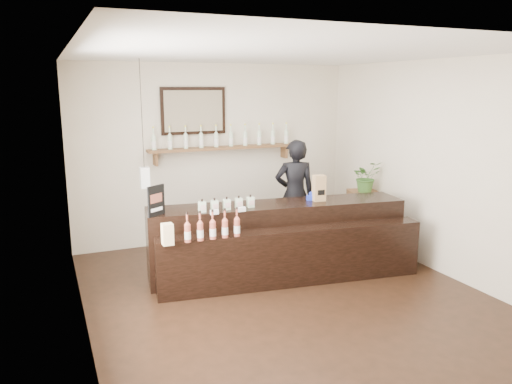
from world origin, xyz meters
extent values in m
plane|color=black|center=(0.00, 0.00, 0.00)|extent=(5.00, 5.00, 0.00)
plane|color=beige|center=(0.00, 2.50, 1.40)|extent=(4.50, 0.00, 4.50)
plane|color=beige|center=(0.00, -2.50, 1.40)|extent=(4.50, 0.00, 4.50)
plane|color=beige|center=(-2.25, 0.00, 1.40)|extent=(0.00, 5.00, 5.00)
plane|color=beige|center=(2.25, 0.00, 1.40)|extent=(0.00, 5.00, 5.00)
plane|color=white|center=(0.00, 0.00, 2.80)|extent=(5.00, 5.00, 0.00)
cube|color=brown|center=(0.10, 2.37, 1.50)|extent=(2.40, 0.25, 0.04)
cube|color=brown|center=(-0.98, 2.40, 1.38)|extent=(0.04, 0.20, 0.20)
cube|color=brown|center=(1.18, 2.40, 1.38)|extent=(0.04, 0.20, 0.20)
cube|color=black|center=(-0.35, 2.47, 2.08)|extent=(1.02, 0.04, 0.72)
cube|color=#4D4031|center=(-0.35, 2.44, 2.08)|extent=(0.92, 0.01, 0.62)
cube|color=white|center=(-1.30, 1.60, 1.25)|extent=(0.12, 0.12, 0.28)
cylinder|color=black|center=(-1.30, 1.60, 2.09)|extent=(0.01, 0.01, 1.41)
cylinder|color=silver|center=(-1.00, 2.37, 1.62)|extent=(0.07, 0.07, 0.20)
cone|color=silver|center=(-1.00, 2.37, 1.75)|extent=(0.07, 0.07, 0.05)
cylinder|color=silver|center=(-1.00, 2.37, 1.81)|extent=(0.02, 0.02, 0.07)
cylinder|color=gold|center=(-1.00, 2.37, 1.86)|extent=(0.03, 0.03, 0.02)
cylinder|color=white|center=(-1.00, 2.37, 1.60)|extent=(0.07, 0.07, 0.09)
cylinder|color=silver|center=(-0.76, 2.37, 1.62)|extent=(0.07, 0.07, 0.20)
cone|color=silver|center=(-0.76, 2.37, 1.75)|extent=(0.07, 0.07, 0.05)
cylinder|color=silver|center=(-0.76, 2.37, 1.81)|extent=(0.02, 0.02, 0.07)
cylinder|color=gold|center=(-0.76, 2.37, 1.86)|extent=(0.03, 0.03, 0.02)
cylinder|color=white|center=(-0.76, 2.37, 1.60)|extent=(0.07, 0.07, 0.09)
cylinder|color=silver|center=(-0.51, 2.37, 1.62)|extent=(0.07, 0.07, 0.20)
cone|color=silver|center=(-0.51, 2.37, 1.75)|extent=(0.07, 0.07, 0.05)
cylinder|color=silver|center=(-0.51, 2.37, 1.81)|extent=(0.02, 0.02, 0.07)
cylinder|color=gold|center=(-0.51, 2.37, 1.86)|extent=(0.03, 0.03, 0.02)
cylinder|color=white|center=(-0.51, 2.37, 1.60)|extent=(0.07, 0.07, 0.09)
cylinder|color=silver|center=(-0.27, 2.37, 1.62)|extent=(0.07, 0.07, 0.20)
cone|color=silver|center=(-0.27, 2.37, 1.75)|extent=(0.07, 0.07, 0.05)
cylinder|color=silver|center=(-0.27, 2.37, 1.81)|extent=(0.02, 0.02, 0.07)
cylinder|color=gold|center=(-0.27, 2.37, 1.86)|extent=(0.03, 0.03, 0.02)
cylinder|color=white|center=(-0.27, 2.37, 1.60)|extent=(0.07, 0.07, 0.09)
cylinder|color=silver|center=(-0.02, 2.37, 1.62)|extent=(0.07, 0.07, 0.20)
cone|color=silver|center=(-0.02, 2.37, 1.75)|extent=(0.07, 0.07, 0.05)
cylinder|color=silver|center=(-0.02, 2.37, 1.81)|extent=(0.02, 0.02, 0.07)
cylinder|color=gold|center=(-0.02, 2.37, 1.86)|extent=(0.03, 0.03, 0.02)
cylinder|color=white|center=(-0.02, 2.37, 1.60)|extent=(0.07, 0.07, 0.09)
cylinder|color=silver|center=(0.22, 2.37, 1.62)|extent=(0.07, 0.07, 0.20)
cone|color=silver|center=(0.22, 2.37, 1.75)|extent=(0.07, 0.07, 0.05)
cylinder|color=silver|center=(0.22, 2.37, 1.81)|extent=(0.02, 0.02, 0.07)
cylinder|color=gold|center=(0.22, 2.37, 1.86)|extent=(0.03, 0.03, 0.02)
cylinder|color=white|center=(0.22, 2.37, 1.60)|extent=(0.07, 0.07, 0.09)
cylinder|color=silver|center=(0.47, 2.37, 1.62)|extent=(0.07, 0.07, 0.20)
cone|color=silver|center=(0.47, 2.37, 1.75)|extent=(0.07, 0.07, 0.05)
cylinder|color=silver|center=(0.47, 2.37, 1.81)|extent=(0.02, 0.02, 0.07)
cylinder|color=gold|center=(0.47, 2.37, 1.86)|extent=(0.03, 0.03, 0.02)
cylinder|color=white|center=(0.47, 2.37, 1.60)|extent=(0.07, 0.07, 0.09)
cylinder|color=silver|center=(0.71, 2.37, 1.62)|extent=(0.07, 0.07, 0.20)
cone|color=silver|center=(0.71, 2.37, 1.75)|extent=(0.07, 0.07, 0.05)
cylinder|color=silver|center=(0.71, 2.37, 1.81)|extent=(0.02, 0.02, 0.07)
cylinder|color=gold|center=(0.71, 2.37, 1.86)|extent=(0.03, 0.03, 0.02)
cylinder|color=white|center=(0.71, 2.37, 1.60)|extent=(0.07, 0.07, 0.09)
cylinder|color=silver|center=(0.96, 2.37, 1.62)|extent=(0.07, 0.07, 0.20)
cone|color=silver|center=(0.96, 2.37, 1.75)|extent=(0.07, 0.07, 0.05)
cylinder|color=silver|center=(0.96, 2.37, 1.81)|extent=(0.02, 0.02, 0.07)
cylinder|color=gold|center=(0.96, 2.37, 1.86)|extent=(0.03, 0.03, 0.02)
cylinder|color=white|center=(0.96, 2.37, 1.60)|extent=(0.07, 0.07, 0.09)
cylinder|color=silver|center=(1.20, 2.37, 1.62)|extent=(0.07, 0.07, 0.20)
cone|color=silver|center=(1.20, 2.37, 1.75)|extent=(0.07, 0.07, 0.05)
cylinder|color=silver|center=(1.20, 2.37, 1.81)|extent=(0.02, 0.02, 0.07)
cylinder|color=gold|center=(1.20, 2.37, 1.86)|extent=(0.03, 0.03, 0.02)
cylinder|color=white|center=(1.20, 2.37, 1.60)|extent=(0.07, 0.07, 0.09)
cube|color=black|center=(0.25, 0.70, 0.47)|extent=(3.44, 1.04, 0.95)
cube|color=black|center=(0.25, 0.25, 0.36)|extent=(3.40, 0.74, 0.72)
cube|color=white|center=(-0.70, 0.48, 0.97)|extent=(0.10, 0.04, 0.05)
cube|color=white|center=(-0.35, 0.48, 0.97)|extent=(0.10, 0.04, 0.05)
cube|color=beige|center=(-1.33, 0.25, 0.78)|extent=(0.12, 0.12, 0.12)
cube|color=beige|center=(-1.33, 0.25, 0.90)|extent=(0.12, 0.12, 0.12)
cube|color=silver|center=(-0.80, 0.65, 1.01)|extent=(0.08, 0.08, 0.13)
cube|color=beige|center=(-0.80, 0.61, 1.01)|extent=(0.07, 0.00, 0.06)
cylinder|color=black|center=(-0.80, 0.65, 1.09)|extent=(0.02, 0.02, 0.03)
cube|color=silver|center=(-0.64, 0.65, 1.01)|extent=(0.08, 0.08, 0.13)
cube|color=beige|center=(-0.64, 0.61, 1.01)|extent=(0.07, 0.00, 0.06)
cylinder|color=black|center=(-0.64, 0.65, 1.09)|extent=(0.02, 0.02, 0.03)
cube|color=silver|center=(-0.48, 0.65, 1.01)|extent=(0.08, 0.08, 0.13)
cube|color=beige|center=(-0.48, 0.61, 1.01)|extent=(0.07, 0.00, 0.06)
cylinder|color=black|center=(-0.48, 0.65, 1.09)|extent=(0.02, 0.02, 0.03)
cube|color=silver|center=(-0.32, 0.65, 1.01)|extent=(0.08, 0.08, 0.13)
cube|color=beige|center=(-0.32, 0.61, 1.01)|extent=(0.07, 0.00, 0.06)
cylinder|color=black|center=(-0.32, 0.65, 1.09)|extent=(0.02, 0.02, 0.03)
cube|color=silver|center=(-0.16, 0.65, 1.01)|extent=(0.08, 0.08, 0.13)
cube|color=beige|center=(-0.16, 0.61, 1.01)|extent=(0.07, 0.00, 0.06)
cylinder|color=black|center=(-0.16, 0.65, 1.09)|extent=(0.02, 0.02, 0.03)
cylinder|color=#B2503C|center=(-1.10, 0.25, 0.82)|extent=(0.07, 0.07, 0.20)
cone|color=#B2503C|center=(-1.10, 0.25, 0.95)|extent=(0.07, 0.07, 0.05)
cylinder|color=#B2503C|center=(-1.10, 0.25, 1.01)|extent=(0.02, 0.02, 0.07)
cylinder|color=black|center=(-1.10, 0.25, 1.05)|extent=(0.03, 0.03, 0.02)
cylinder|color=white|center=(-1.10, 0.25, 0.80)|extent=(0.07, 0.07, 0.09)
cylinder|color=#B2503C|center=(-0.95, 0.25, 0.82)|extent=(0.07, 0.07, 0.20)
cone|color=#B2503C|center=(-0.95, 0.25, 0.95)|extent=(0.07, 0.07, 0.05)
cylinder|color=#B2503C|center=(-0.95, 0.25, 1.01)|extent=(0.02, 0.02, 0.07)
cylinder|color=black|center=(-0.95, 0.25, 1.05)|extent=(0.03, 0.03, 0.02)
cylinder|color=white|center=(-0.95, 0.25, 0.80)|extent=(0.07, 0.07, 0.09)
cylinder|color=#B2503C|center=(-0.80, 0.25, 0.82)|extent=(0.07, 0.07, 0.20)
cone|color=#B2503C|center=(-0.80, 0.25, 0.95)|extent=(0.07, 0.07, 0.05)
cylinder|color=#B2503C|center=(-0.80, 0.25, 1.01)|extent=(0.02, 0.02, 0.07)
cylinder|color=black|center=(-0.80, 0.25, 1.05)|extent=(0.03, 0.03, 0.02)
cylinder|color=white|center=(-0.80, 0.25, 0.80)|extent=(0.07, 0.07, 0.09)
cylinder|color=#B2503C|center=(-0.65, 0.25, 0.82)|extent=(0.07, 0.07, 0.20)
cone|color=#B2503C|center=(-0.65, 0.25, 0.95)|extent=(0.07, 0.07, 0.05)
cylinder|color=#B2503C|center=(-0.65, 0.25, 1.01)|extent=(0.02, 0.02, 0.07)
cylinder|color=black|center=(-0.65, 0.25, 1.05)|extent=(0.03, 0.03, 0.02)
cylinder|color=white|center=(-0.65, 0.25, 0.80)|extent=(0.07, 0.07, 0.09)
cylinder|color=#B2503C|center=(-0.50, 0.25, 0.82)|extent=(0.07, 0.07, 0.20)
cone|color=#B2503C|center=(-0.50, 0.25, 0.95)|extent=(0.07, 0.07, 0.05)
cylinder|color=#B2503C|center=(-0.50, 0.25, 1.01)|extent=(0.02, 0.02, 0.07)
cylinder|color=black|center=(-0.50, 0.25, 1.05)|extent=(0.03, 0.03, 0.02)
cylinder|color=white|center=(-0.50, 0.25, 0.80)|extent=(0.07, 0.07, 0.09)
cube|color=black|center=(-1.35, 0.69, 1.13)|extent=(0.23, 0.16, 0.37)
cube|color=brown|center=(-1.35, 0.68, 1.16)|extent=(0.16, 0.11, 0.10)
cube|color=white|center=(-1.35, 0.68, 1.03)|extent=(0.16, 0.11, 0.04)
cube|color=#A3834E|center=(0.82, 0.62, 1.12)|extent=(0.17, 0.14, 0.35)
cube|color=black|center=(0.82, 0.56, 1.07)|extent=(0.10, 0.01, 0.07)
cube|color=#1C32C5|center=(0.75, 0.68, 0.98)|extent=(0.15, 0.09, 0.07)
cylinder|color=#1C32C5|center=(0.75, 0.68, 1.03)|extent=(0.08, 0.05, 0.08)
cube|color=brown|center=(2.00, 1.22, 0.43)|extent=(0.58, 0.68, 0.85)
imported|color=#3E6F2C|center=(2.00, 1.22, 1.09)|extent=(0.43, 0.37, 0.48)
imported|color=black|center=(0.94, 1.55, 0.95)|extent=(0.79, 0.62, 1.89)
camera|label=1|loc=(-2.52, -5.02, 2.44)|focal=35.00mm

